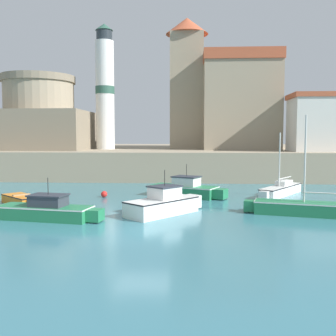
# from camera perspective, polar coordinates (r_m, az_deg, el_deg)

# --- Properties ---
(ground_plane) EXTENTS (200.00, 200.00, 0.00)m
(ground_plane) POSITION_cam_1_polar(r_m,az_deg,el_deg) (18.63, -3.64, -9.30)
(ground_plane) COLOR teal
(quay_seawall) EXTENTS (120.00, 40.00, 2.91)m
(quay_seawall) POSITION_cam_1_polar(r_m,az_deg,el_deg) (57.12, 1.09, 1.62)
(quay_seawall) COLOR gray
(quay_seawall) RESTS_ON ground
(dinghy_orange_0) EXTENTS (3.52, 3.27, 0.66)m
(dinghy_orange_0) POSITION_cam_1_polar(r_m,az_deg,el_deg) (27.67, -20.36, -4.31)
(dinghy_orange_0) COLOR orange
(dinghy_orange_0) RESTS_ON ground
(motorboat_green_1) EXTENTS (5.92, 3.89, 2.42)m
(motorboat_green_1) POSITION_cam_1_polar(r_m,az_deg,el_deg) (29.25, 2.62, -3.07)
(motorboat_green_1) COLOR #237A4C
(motorboat_green_1) RESTS_ON ground
(sailboat_green_2) EXTENTS (7.08, 3.00, 5.66)m
(sailboat_green_2) POSITION_cam_1_polar(r_m,az_deg,el_deg) (23.74, 19.90, -5.49)
(sailboat_green_2) COLOR #237A4C
(sailboat_green_2) RESTS_ON ground
(motorboat_green_4) EXTENTS (6.04, 2.48, 2.26)m
(motorboat_green_4) POSITION_cam_1_polar(r_m,az_deg,el_deg) (22.25, -17.12, -5.87)
(motorboat_green_4) COLOR #237A4C
(motorboat_green_4) RESTS_ON ground
(sailboat_white_6) EXTENTS (4.23, 5.68, 4.75)m
(sailboat_white_6) POSITION_cam_1_polar(r_m,az_deg,el_deg) (30.94, 16.04, -3.02)
(sailboat_white_6) COLOR white
(sailboat_white_6) RESTS_ON ground
(motorboat_white_8) EXTENTS (4.46, 4.86, 2.55)m
(motorboat_white_8) POSITION_cam_1_polar(r_m,az_deg,el_deg) (22.72, -0.54, -5.18)
(motorboat_white_8) COLOR white
(motorboat_white_8) RESTS_ON ground
(mooring_buoy) EXTENTS (0.46, 0.46, 0.46)m
(mooring_buoy) POSITION_cam_1_polar(r_m,az_deg,el_deg) (29.27, -9.26, -3.77)
(mooring_buoy) COLOR red
(mooring_buoy) RESTS_ON ground
(church) EXTENTS (13.30, 16.44, 15.99)m
(church) POSITION_cam_1_polar(r_m,az_deg,el_deg) (51.80, 8.77, 9.58)
(church) COLOR gray
(church) RESTS_ON quay_seawall
(fortress) EXTENTS (12.58, 12.58, 8.71)m
(fortress) POSITION_cam_1_polar(r_m,az_deg,el_deg) (50.12, -18.11, 6.31)
(fortress) COLOR gray
(fortress) RESTS_ON quay_seawall
(lighthouse) EXTENTS (2.25, 2.25, 14.73)m
(lighthouse) POSITION_cam_1_polar(r_m,az_deg,el_deg) (48.13, -9.14, 11.29)
(lighthouse) COLOR silver
(lighthouse) RESTS_ON quay_seawall
(harbor_shed_near_wharf) EXTENTS (7.19, 4.66, 5.91)m
(harbor_shed_near_wharf) POSITION_cam_1_polar(r_m,az_deg,el_deg) (43.73, 21.82, 6.17)
(harbor_shed_near_wharf) COLOR silver
(harbor_shed_near_wharf) RESTS_ON quay_seawall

